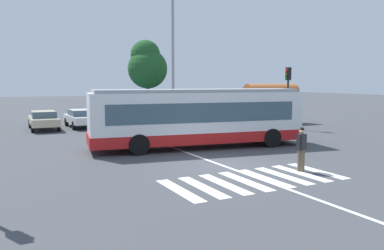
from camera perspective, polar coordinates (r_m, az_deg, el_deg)
ground_plane at (r=16.40m, az=4.40°, el=-5.86°), size 160.00×160.00×0.00m
city_transit_bus at (r=20.48m, az=0.81°, el=1.11°), size 11.50×4.33×3.06m
pedestrian_crossing_street at (r=15.70m, az=15.59°, el=-3.04°), size 0.53×0.41×1.72m
parked_car_champagne at (r=30.04m, az=-20.74°, el=0.81°), size 1.99×4.56×1.35m
parked_car_white at (r=30.66m, az=-15.76°, el=1.09°), size 1.92×4.53×1.35m
parked_car_blue at (r=31.34m, az=-10.56°, el=1.33°), size 2.00×4.56×1.35m
parked_car_teal at (r=32.36m, az=-6.27°, el=1.56°), size 2.03×4.58×1.35m
parked_car_charcoal at (r=33.55m, az=-2.06°, el=1.77°), size 1.89×4.51×1.35m
traffic_light_far_corner at (r=29.09m, az=13.75°, el=5.28°), size 0.33×0.32×4.45m
bus_stop_shelter at (r=32.65m, az=11.38°, el=4.42°), size 4.77×1.54×3.25m
twin_arm_street_lamp at (r=28.18m, az=-2.80°, el=11.79°), size 4.81×0.32×10.07m
background_tree_right at (r=33.79m, az=-6.55°, el=8.66°), size 3.35×3.35×6.93m
crosswalk_painted_stripes at (r=14.22m, az=9.10°, el=-7.82°), size 6.38×2.93×0.01m
lane_center_line at (r=18.09m, az=1.06°, el=-4.67°), size 0.16×24.00×0.01m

